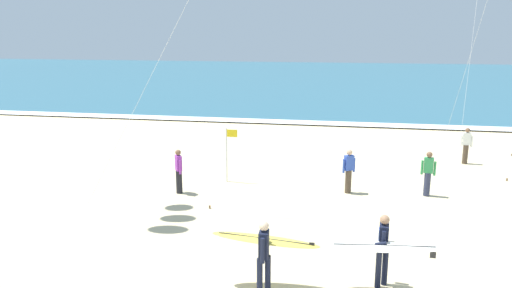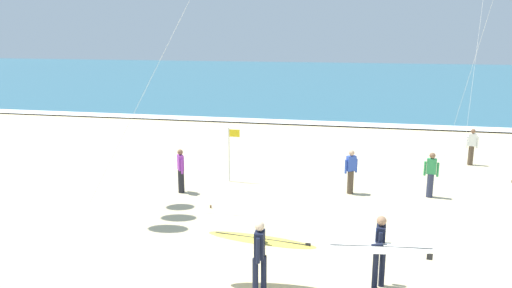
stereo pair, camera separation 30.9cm
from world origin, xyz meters
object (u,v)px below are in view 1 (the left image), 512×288
(bystander_purple_top, at_px, (179,171))
(bystander_blue_top, at_px, (349,171))
(bystander_green_top, at_px, (428,173))
(lifeguard_flag, at_px, (228,150))
(bystander_white_top, at_px, (466,145))
(surfer_lead, at_px, (265,247))
(surfer_trailing, at_px, (383,246))

(bystander_purple_top, height_order, bystander_blue_top, same)
(bystander_green_top, bearing_deg, bystander_purple_top, -171.39)
(lifeguard_flag, bearing_deg, bystander_white_top, 24.84)
(surfer_lead, height_order, surfer_trailing, same)
(surfer_lead, bearing_deg, bystander_blue_top, 75.77)
(surfer_trailing, height_order, lifeguard_flag, lifeguard_flag)
(surfer_trailing, bearing_deg, bystander_purple_top, 140.12)
(surfer_trailing, bearing_deg, bystander_blue_top, 96.27)
(surfer_trailing, relative_size, bystander_green_top, 1.54)
(bystander_purple_top, bearing_deg, surfer_trailing, -39.88)
(surfer_trailing, bearing_deg, surfer_lead, -169.45)
(bystander_white_top, relative_size, lifeguard_flag, 0.76)
(surfer_trailing, xyz_separation_m, bystander_blue_top, (-0.73, 6.68, -0.24))
(surfer_lead, relative_size, lifeguard_flag, 1.16)
(surfer_lead, xyz_separation_m, bystander_green_top, (4.53, 7.33, -0.23))
(bystander_green_top, bearing_deg, bystander_white_top, 64.21)
(surfer_lead, distance_m, bystander_green_top, 8.62)
(bystander_green_top, xyz_separation_m, bystander_white_top, (2.29, 4.74, 0.00))
(bystander_white_top, bearing_deg, bystander_purple_top, -151.02)
(surfer_lead, bearing_deg, lifeguard_flag, 109.42)
(bystander_white_top, bearing_deg, surfer_lead, -119.46)
(surfer_lead, relative_size, bystander_blue_top, 1.54)
(bystander_green_top, distance_m, bystander_white_top, 5.26)
(bystander_purple_top, distance_m, bystander_blue_top, 6.02)
(bystander_purple_top, bearing_deg, bystander_white_top, 28.98)
(bystander_green_top, bearing_deg, surfer_trailing, -106.09)
(bystander_blue_top, distance_m, bystander_white_top, 7.01)
(bystander_blue_top, bearing_deg, bystander_purple_top, -169.19)
(surfer_lead, xyz_separation_m, bystander_white_top, (6.82, 12.07, -0.23))
(bystander_purple_top, distance_m, bystander_white_top, 12.48)
(bystander_purple_top, bearing_deg, surfer_lead, -55.79)
(surfer_trailing, bearing_deg, lifeguard_flag, 126.14)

